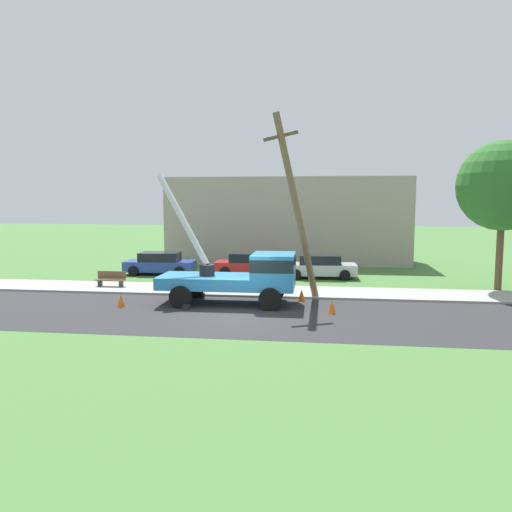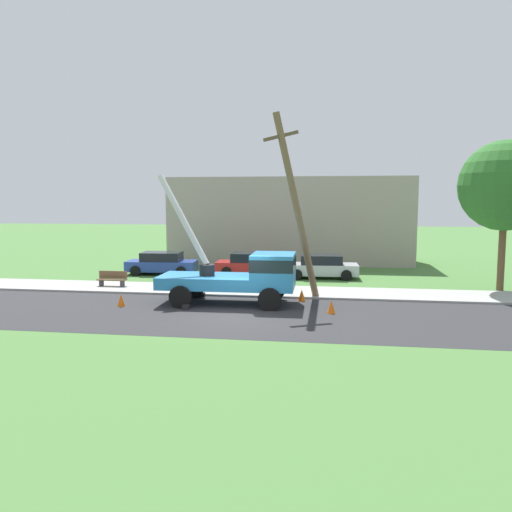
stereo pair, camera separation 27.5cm
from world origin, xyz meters
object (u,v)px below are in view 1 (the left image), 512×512
object	(u,v)px
parked_sedan_red	(250,264)
parked_sedan_silver	(320,266)
traffic_cone_behind	(121,301)
traffic_cone_curbside	(302,295)
park_bench	(111,279)
parked_sedan_blue	(160,263)
leaning_utility_pole	(296,205)
utility_truck	(245,274)
traffic_cone_ahead	(332,307)
roadside_tree_near	(503,186)

from	to	relation	value
parked_sedan_red	parked_sedan_silver	size ratio (longest dim) A/B	0.99
traffic_cone_behind	traffic_cone_curbside	xyz separation A→B (m)	(7.97, 2.37, 0.00)
parked_sedan_silver	traffic_cone_curbside	bearing A→B (deg)	-96.07
parked_sedan_silver	park_bench	xyz separation A→B (m)	(-11.19, -5.06, -0.25)
parked_sedan_blue	park_bench	distance (m)	5.28
leaning_utility_pole	parked_sedan_silver	world-z (taller)	leaning_utility_pole
traffic_cone_behind	parked_sedan_blue	xyz separation A→B (m)	(-1.41, 9.69, 0.43)
utility_truck	parked_sedan_silver	size ratio (longest dim) A/B	1.52
utility_truck	traffic_cone_ahead	size ratio (longest dim) A/B	12.14
parked_sedan_red	park_bench	world-z (taller)	parked_sedan_red
traffic_cone_behind	parked_sedan_silver	bearing A→B (deg)	47.63
parked_sedan_blue	park_bench	xyz separation A→B (m)	(-1.04, -5.17, -0.25)
parked_sedan_blue	roadside_tree_near	bearing A→B (deg)	-8.62
parked_sedan_silver	traffic_cone_behind	bearing A→B (deg)	-132.37
traffic_cone_ahead	traffic_cone_curbside	distance (m)	2.78
leaning_utility_pole	traffic_cone_ahead	bearing A→B (deg)	-57.79
leaning_utility_pole	parked_sedan_red	xyz separation A→B (m)	(-3.29, 7.40, -3.80)
leaning_utility_pole	traffic_cone_behind	distance (m)	9.13
traffic_cone_behind	traffic_cone_ahead	bearing A→B (deg)	-0.29
traffic_cone_ahead	parked_sedan_blue	xyz separation A→B (m)	(-10.77, 9.74, 0.43)
traffic_cone_ahead	parked_sedan_blue	size ratio (longest dim) A/B	0.12
leaning_utility_pole	parked_sedan_blue	world-z (taller)	leaning_utility_pole
traffic_cone_curbside	parked_sedan_silver	bearing A→B (deg)	83.93
traffic_cone_behind	parked_sedan_silver	distance (m)	12.97
utility_truck	leaning_utility_pole	xyz separation A→B (m)	(2.20, 1.34, 3.10)
park_bench	traffic_cone_behind	bearing A→B (deg)	-61.55
parked_sedan_blue	traffic_cone_behind	bearing A→B (deg)	-81.71
traffic_cone_ahead	parked_sedan_silver	world-z (taller)	parked_sedan_silver
utility_truck	roadside_tree_near	bearing A→B (deg)	23.01
traffic_cone_ahead	parked_sedan_red	bearing A→B (deg)	116.31
utility_truck	leaning_utility_pole	world-z (taller)	leaning_utility_pole
utility_truck	traffic_cone_behind	distance (m)	5.71
parked_sedan_silver	utility_truck	bearing A→B (deg)	-111.78
parked_sedan_blue	traffic_cone_curbside	bearing A→B (deg)	-37.99
traffic_cone_behind	utility_truck	bearing A→B (deg)	13.71
parked_sedan_red	parked_sedan_silver	xyz separation A→B (m)	(4.38, -0.48, 0.00)
park_bench	parked_sedan_red	bearing A→B (deg)	39.17
roadside_tree_near	parked_sedan_blue	bearing A→B (deg)	171.38
utility_truck	parked_sedan_red	size ratio (longest dim) A/B	1.53
traffic_cone_behind	roadside_tree_near	xyz separation A→B (m)	(18.16, 6.73, 5.19)
utility_truck	traffic_cone_curbside	world-z (taller)	utility_truck
traffic_cone_curbside	parked_sedan_blue	bearing A→B (deg)	142.01
park_bench	roadside_tree_near	size ratio (longest dim) A/B	0.20
traffic_cone_ahead	park_bench	distance (m)	12.66
traffic_cone_curbside	parked_sedan_red	distance (m)	8.51
park_bench	leaning_utility_pole	bearing A→B (deg)	-10.41
traffic_cone_ahead	park_bench	xyz separation A→B (m)	(-11.80, 4.57, 0.18)
parked_sedan_blue	roadside_tree_near	size ratio (longest dim) A/B	0.57
utility_truck	roadside_tree_near	size ratio (longest dim) A/B	0.87
traffic_cone_ahead	parked_sedan_silver	distance (m)	9.66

